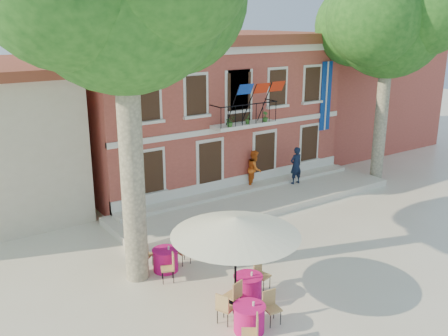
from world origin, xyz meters
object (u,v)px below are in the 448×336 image
patio_umbrella (236,226)px  pedestrian_navy (296,165)px  pedestrian_orange (255,169)px  cafe_table_1 (249,317)px  cafe_table_0 (248,286)px  plane_tree_east (390,23)px  cafe_table_3 (166,259)px

patio_umbrella → pedestrian_navy: 11.06m
patio_umbrella → pedestrian_orange: bearing=49.3°
pedestrian_orange → cafe_table_1: bearing=-171.7°
cafe_table_0 → pedestrian_navy: bearing=40.4°
plane_tree_east → cafe_table_3: 16.14m
patio_umbrella → cafe_table_0: patio_umbrella is taller
plane_tree_east → cafe_table_0: 15.90m
cafe_table_0 → plane_tree_east: bearing=24.1°
pedestrian_orange → cafe_table_3: bearing=168.9°
cafe_table_1 → cafe_table_3: size_ratio=1.00×
plane_tree_east → cafe_table_3: plane_tree_east is taller
pedestrian_orange → plane_tree_east: bearing=-59.9°
pedestrian_navy → cafe_table_3: bearing=22.8°
cafe_table_3 → pedestrian_navy: bearing=22.6°
patio_umbrella → pedestrian_navy: patio_umbrella is taller
cafe_table_3 → patio_umbrella: bearing=-76.1°
plane_tree_east → pedestrian_navy: bearing=166.2°
plane_tree_east → patio_umbrella: plane_tree_east is taller
cafe_table_1 → cafe_table_3: (-0.28, 4.33, 0.00)m
plane_tree_east → patio_umbrella: 15.45m
patio_umbrella → pedestrian_orange: 10.21m
plane_tree_east → patio_umbrella: size_ratio=2.88×
cafe_table_3 → pedestrian_orange: bearing=32.4°
plane_tree_east → pedestrian_navy: plane_tree_east is taller
patio_umbrella → cafe_table_3: size_ratio=2.03×
pedestrian_orange → cafe_table_3: 8.73m
pedestrian_orange → cafe_table_3: (-7.34, -4.67, -0.78)m
cafe_table_0 → cafe_table_1: size_ratio=1.05×
plane_tree_east → pedestrian_navy: 8.31m
pedestrian_navy → pedestrian_orange: (-1.96, 0.79, -0.03)m
cafe_table_0 → cafe_table_3: bearing=112.5°
pedestrian_navy → pedestrian_orange: 2.11m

